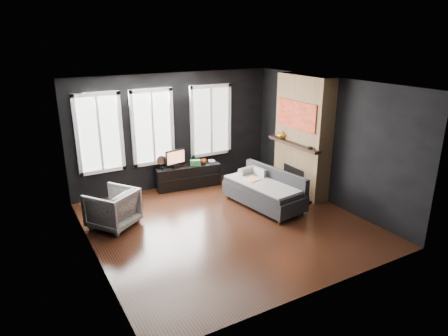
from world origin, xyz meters
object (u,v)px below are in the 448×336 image
media_console (187,176)px  mug (204,161)px  monitor (175,157)px  mantel_vase (281,134)px  sofa (264,189)px  armchair (112,207)px  book (208,157)px

media_console → mug: mug is taller
monitor → mantel_vase: 2.53m
sofa → armchair: size_ratio=2.23×
monitor → sofa: bearing=-67.6°
armchair → mug: (2.54, 1.17, 0.20)m
sofa → mantel_vase: size_ratio=9.14×
sofa → mantel_vase: mantel_vase is taller
sofa → media_console: 2.11m
sofa → mantel_vase: (0.95, 0.70, 0.93)m
monitor → mantel_vase: bearing=-39.2°
armchair → mug: size_ratio=5.99×
media_console → mantel_vase: bearing=-26.2°
sofa → media_console: (-0.93, 1.89, -0.12)m
sofa → monitor: size_ratio=3.35×
media_console → mantel_vase: mantel_vase is taller
sofa → monitor: 2.28m
armchair → book: (2.72, 1.26, 0.23)m
armchair → book: armchair is taller
armchair → mug: 2.80m
armchair → mug: bearing=169.3°
monitor → book: 0.89m
sofa → book: sofa is taller
mug → book: bearing=27.3°
media_console → mug: 0.54m
sofa → armchair: (-3.05, 0.65, 0.02)m
mug → book: (0.18, 0.09, 0.03)m
monitor → mug: 0.73m
media_console → mantel_vase: size_ratio=7.83×
book → mantel_vase: 1.89m
armchair → monitor: monitor is taller
media_console → mug: bearing=-3.9°
sofa → book: size_ratio=8.83×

